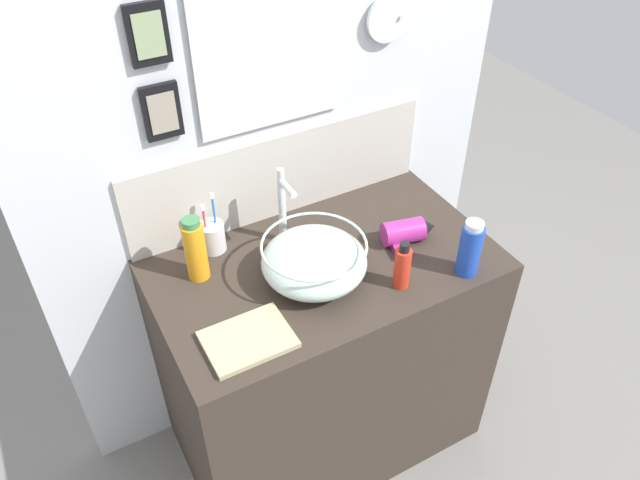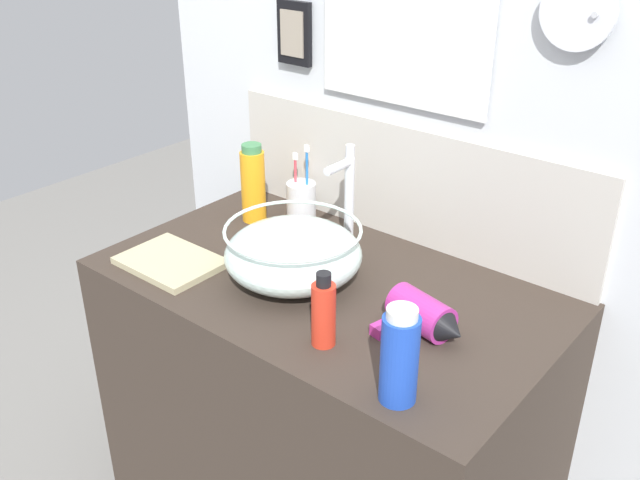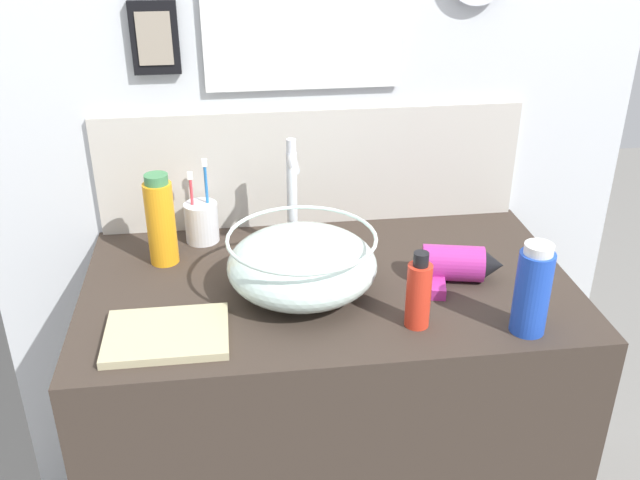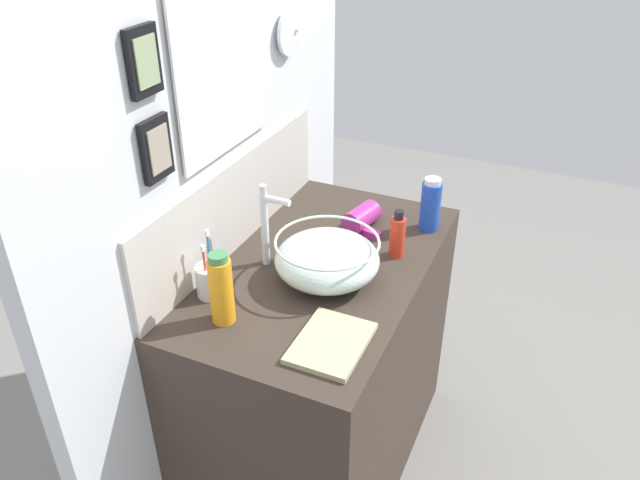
% 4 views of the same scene
% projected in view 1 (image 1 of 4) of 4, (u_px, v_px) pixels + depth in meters
% --- Properties ---
extents(ground_plane, '(6.00, 6.00, 0.00)m').
position_uv_depth(ground_plane, '(324.00, 429.00, 2.47)').
color(ground_plane, gray).
extents(vanity_counter, '(1.05, 0.61, 0.88)m').
position_uv_depth(vanity_counter, '(325.00, 357.00, 2.18)').
color(vanity_counter, '#382D26').
rests_on(vanity_counter, ground).
extents(back_panel, '(1.60, 0.09, 2.43)m').
position_uv_depth(back_panel, '(273.00, 119.00, 1.91)').
color(back_panel, silver).
rests_on(back_panel, ground).
extents(glass_bowl_sink, '(0.31, 0.31, 0.13)m').
position_uv_depth(glass_bowl_sink, '(314.00, 261.00, 1.81)').
color(glass_bowl_sink, silver).
rests_on(glass_bowl_sink, vanity_counter).
extents(faucet, '(0.02, 0.10, 0.27)m').
position_uv_depth(faucet, '(283.00, 203.00, 1.89)').
color(faucet, silver).
rests_on(faucet, vanity_counter).
extents(hair_drier, '(0.18, 0.14, 0.08)m').
position_uv_depth(hair_drier, '(407.00, 232.00, 1.96)').
color(hair_drier, '#B22D8C').
rests_on(hair_drier, vanity_counter).
extents(toothbrush_cup, '(0.08, 0.08, 0.20)m').
position_uv_depth(toothbrush_cup, '(212.00, 236.00, 1.92)').
color(toothbrush_cup, silver).
rests_on(toothbrush_cup, vanity_counter).
extents(spray_bottle, '(0.06, 0.06, 0.21)m').
position_uv_depth(spray_bottle, '(195.00, 250.00, 1.79)').
color(spray_bottle, orange).
rests_on(spray_bottle, vanity_counter).
extents(soap_dispenser, '(0.07, 0.07, 0.19)m').
position_uv_depth(soap_dispenser, '(470.00, 249.00, 1.82)').
color(soap_dispenser, blue).
rests_on(soap_dispenser, vanity_counter).
extents(shampoo_bottle, '(0.05, 0.05, 0.16)m').
position_uv_depth(shampoo_bottle, '(402.00, 267.00, 1.78)').
color(shampoo_bottle, red).
rests_on(shampoo_bottle, vanity_counter).
extents(hand_towel, '(0.23, 0.17, 0.02)m').
position_uv_depth(hand_towel, '(248.00, 339.00, 1.66)').
color(hand_towel, tan).
rests_on(hand_towel, vanity_counter).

